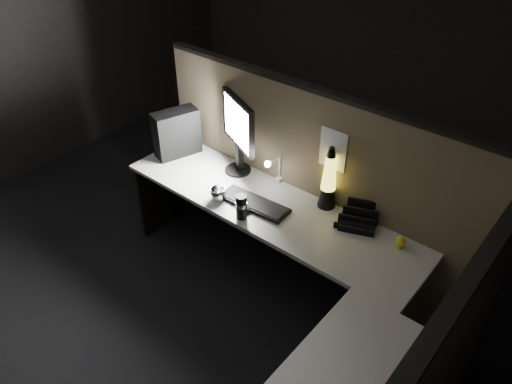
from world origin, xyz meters
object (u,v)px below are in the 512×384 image
Objects in this scene: pc_tower at (177,133)px; keyboard at (254,204)px; monitor at (238,129)px; lava_lamp at (329,182)px.

pc_tower is 0.73× the size of keyboard.
pc_tower is 0.94m from keyboard.
monitor reaches higher than pc_tower.
monitor is 0.78m from lava_lamp.
lava_lamp reaches higher than keyboard.
monitor reaches higher than lava_lamp.
pc_tower is at bearing -142.13° from monitor.
keyboard is 0.53m from lava_lamp.
monitor is 1.28× the size of lava_lamp.
lava_lamp is (0.76, 0.05, -0.17)m from monitor.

